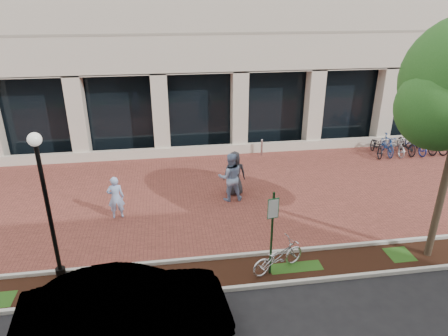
{
  "coord_description": "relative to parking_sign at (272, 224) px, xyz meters",
  "views": [
    {
      "loc": [
        -1.75,
        -14.78,
        7.55
      ],
      "look_at": [
        0.35,
        -0.8,
        1.49
      ],
      "focal_mm": 32.0,
      "sensor_mm": 36.0,
      "label": 1
    }
  ],
  "objects": [
    {
      "name": "bike_rack_cluster",
      "position": [
        9.56,
        8.63,
        -1.19
      ],
      "size": [
        4.22,
        1.94,
        1.08
      ],
      "rotation": [
        0.0,
        0.0,
        -0.09
      ],
      "color": "black",
      "rests_on": "ground"
    },
    {
      "name": "lamppost",
      "position": [
        -6.08,
        0.78,
        0.81
      ],
      "size": [
        0.36,
        0.36,
        4.44
      ],
      "color": "black",
      "rests_on": "ground"
    },
    {
      "name": "bollard",
      "position": [
        2.01,
        9.44,
        -1.24
      ],
      "size": [
        0.12,
        0.12,
        0.9
      ],
      "color": "#B3B3B8",
      "rests_on": "ground"
    },
    {
      "name": "curb_street_side",
      "position": [
        -1.03,
        -0.56,
        -1.63
      ],
      "size": [
        40.0,
        0.12,
        0.12
      ],
      "primitive_type": "cube",
      "color": "beige",
      "rests_on": "ground"
    },
    {
      "name": "locked_bicycle",
      "position": [
        0.27,
        0.15,
        -1.22
      ],
      "size": [
        1.92,
        1.29,
        0.96
      ],
      "primitive_type": "imported",
      "rotation": [
        0.0,
        0.0,
        1.97
      ],
      "color": "silver",
      "rests_on": "ground"
    },
    {
      "name": "sedan_near_curb",
      "position": [
        -3.97,
        -1.8,
        -0.89
      ],
      "size": [
        5.02,
        2.19,
        1.6
      ],
      "primitive_type": "imported",
      "rotation": [
        0.0,
        0.0,
        1.67
      ],
      "color": "#B4B4B9",
      "rests_on": "ground"
    },
    {
      "name": "pedestrian_right",
      "position": [
        -0.13,
        5.31,
        -0.76
      ],
      "size": [
        0.93,
        0.62,
        1.86
      ],
      "primitive_type": "imported",
      "rotation": [
        0.0,
        0.0,
        3.11
      ],
      "color": "#2B2B30",
      "rests_on": "ground"
    },
    {
      "name": "planting_strip",
      "position": [
        -1.03,
        0.19,
        -1.69
      ],
      "size": [
        40.0,
        1.5,
        0.01
      ],
      "primitive_type": "cube",
      "color": "black",
      "rests_on": "ground"
    },
    {
      "name": "parking_sign",
      "position": [
        0.0,
        0.0,
        0.0
      ],
      "size": [
        0.34,
        0.07,
        2.7
      ],
      "rotation": [
        0.0,
        0.0,
        0.19
      ],
      "color": "#143919",
      "rests_on": "ground"
    },
    {
      "name": "ground",
      "position": [
        -1.03,
        5.44,
        -1.69
      ],
      "size": [
        120.0,
        120.0,
        0.0
      ],
      "primitive_type": "plane",
      "color": "black",
      "rests_on": "ground"
    },
    {
      "name": "pedestrian_left",
      "position": [
        -4.76,
        4.06,
        -0.87
      ],
      "size": [
        0.64,
        0.46,
        1.65
      ],
      "primitive_type": "imported",
      "rotation": [
        0.0,
        0.0,
        3.25
      ],
      "color": "#91A9D8",
      "rests_on": "ground"
    },
    {
      "name": "brick_plaza",
      "position": [
        -1.03,
        5.44,
        -1.69
      ],
      "size": [
        40.0,
        9.0,
        0.01
      ],
      "primitive_type": "cube",
      "color": "brown",
      "rests_on": "ground"
    },
    {
      "name": "pedestrian_mid",
      "position": [
        -0.39,
        4.84,
        -0.7
      ],
      "size": [
        0.98,
        0.77,
        2.0
      ],
      "primitive_type": "imported",
      "rotation": [
        0.0,
        0.0,
        3.15
      ],
      "color": "#86A0C8",
      "rests_on": "ground"
    },
    {
      "name": "curb_plaza_side",
      "position": [
        -1.03,
        0.94,
        -1.63
      ],
      "size": [
        40.0,
        0.12,
        0.12
      ],
      "primitive_type": "cube",
      "color": "beige",
      "rests_on": "ground"
    }
  ]
}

